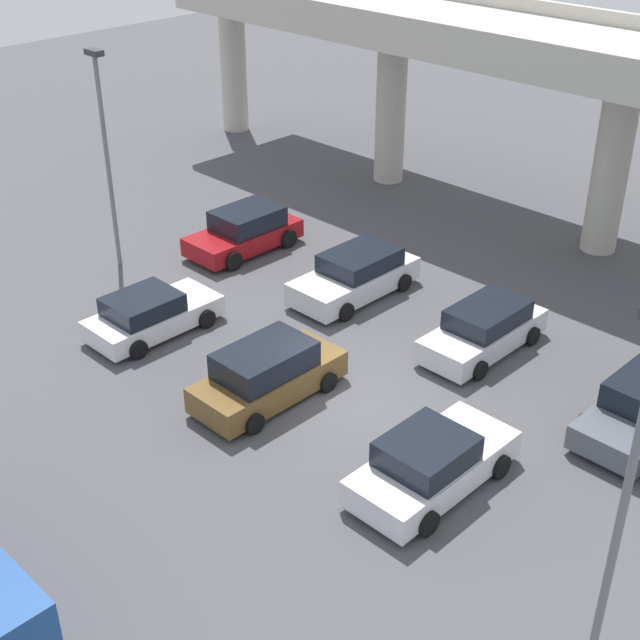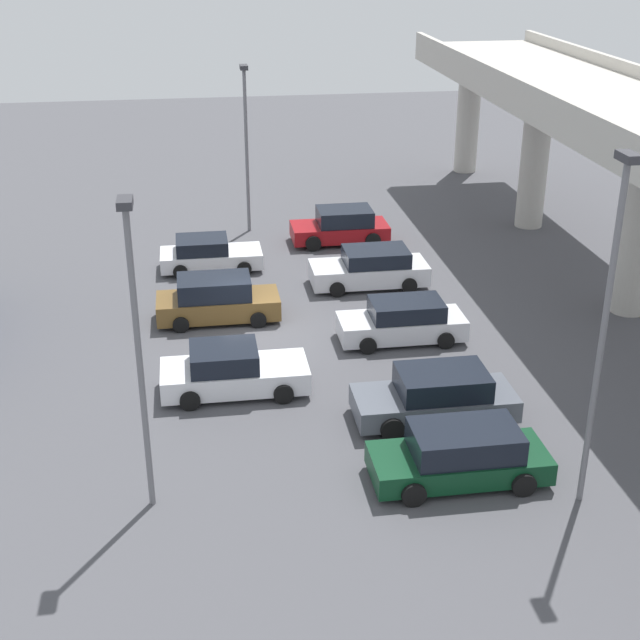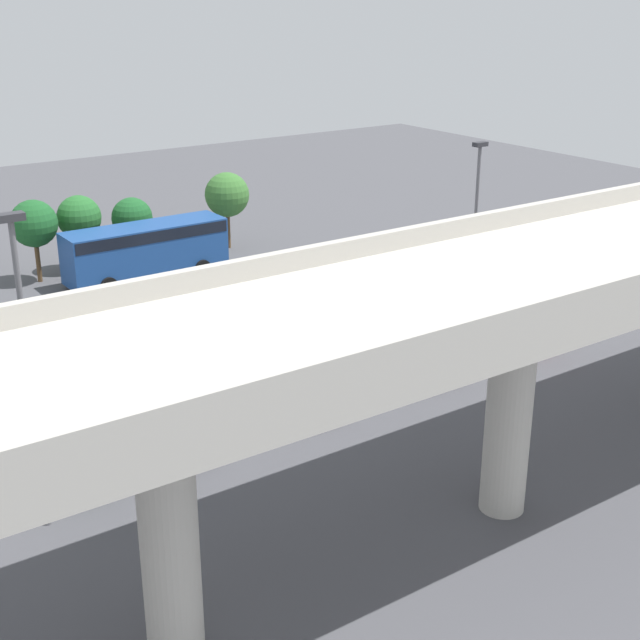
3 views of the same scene
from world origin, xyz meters
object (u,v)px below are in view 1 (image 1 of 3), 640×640
parked_car_2 (356,275)px  parked_car_4 (484,329)px  parked_car_5 (431,463)px  parked_car_0 (245,231)px  parked_car_1 (151,314)px  parked_car_3 (268,374)px  lamp_post_mid_lot (627,490)px  lamp_post_by_overpass (105,144)px

parked_car_2 → parked_car_4: bearing=91.0°
parked_car_4 → parked_car_5: size_ratio=0.96×
parked_car_0 → parked_car_1: size_ratio=1.03×
parked_car_3 → lamp_post_mid_lot: size_ratio=0.56×
parked_car_0 → lamp_post_by_overpass: (-2.35, -4.13, 3.83)m
parked_car_2 → parked_car_4: size_ratio=1.06×
parked_car_0 → lamp_post_mid_lot: lamp_post_mid_lot is taller
parked_car_0 → parked_car_5: size_ratio=0.96×
parked_car_2 → lamp_post_by_overpass: (-7.83, -4.41, 3.86)m
parked_car_1 → parked_car_2: 7.13m
parked_car_3 → parked_car_4: parked_car_3 is taller
parked_car_0 → parked_car_3: parked_car_3 is taller
parked_car_4 → lamp_post_mid_lot: 12.93m
parked_car_0 → parked_car_5: bearing=66.7°
parked_car_1 → parked_car_5: bearing=-88.2°
parked_car_1 → lamp_post_mid_lot: (16.85, -2.08, 4.12)m
parked_car_4 → parked_car_5: bearing=25.0°
parked_car_4 → parked_car_3: bearing=-23.2°
parked_car_3 → lamp_post_by_overpass: size_ratio=0.58×
parked_car_3 → parked_car_5: parked_car_3 is taller
parked_car_2 → parked_car_1: bearing=-23.8°
parked_car_0 → parked_car_1: parked_car_0 is taller
parked_car_0 → parked_car_3: (8.00, -6.12, 0.03)m
parked_car_1 → parked_car_2: (2.88, 6.53, 0.08)m
parked_car_1 → parked_car_5: size_ratio=0.93×
parked_car_0 → parked_car_1: bearing=22.6°
lamp_post_mid_lot → lamp_post_by_overpass: (-21.80, 4.20, -0.18)m
parked_car_0 → lamp_post_mid_lot: 21.53m
parked_car_2 → lamp_post_by_overpass: 9.78m
parked_car_1 → parked_car_3: parked_car_3 is taller
parked_car_0 → parked_car_1: (2.60, -6.24, -0.11)m
parked_car_1 → lamp_post_mid_lot: bearing=-97.0°
parked_car_2 → parked_car_4: parked_car_2 is taller
parked_car_2 → lamp_post_mid_lot: 16.90m
parked_car_5 → parked_car_3: bearing=92.2°
parked_car_1 → parked_car_4: bearing=-51.1°
parked_car_3 → parked_car_0: bearing=52.6°
parked_car_5 → lamp_post_mid_lot: bearing=-112.9°
parked_car_5 → lamp_post_by_overpass: (-16.06, 1.78, 3.89)m
parked_car_2 → parked_car_5: (8.24, -6.18, -0.03)m
parked_car_0 → parked_car_4: parked_car_0 is taller
parked_car_1 → parked_car_2: size_ratio=0.90×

